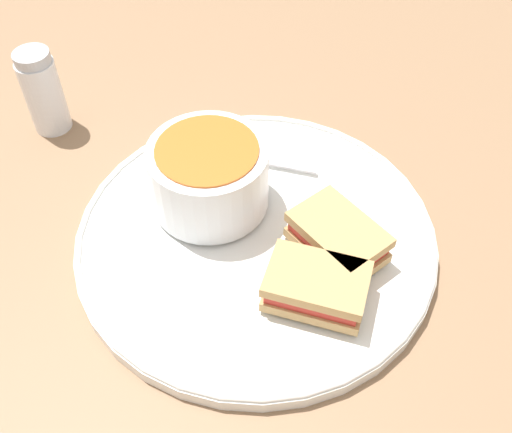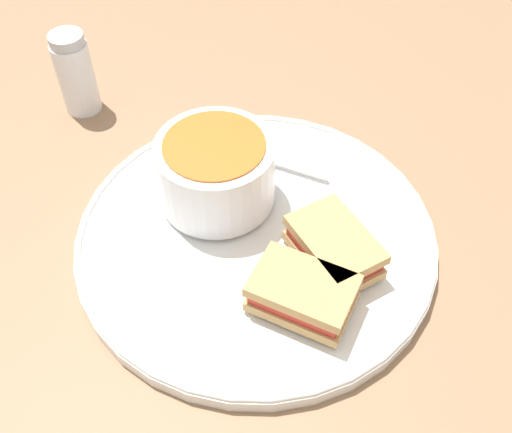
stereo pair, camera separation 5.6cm
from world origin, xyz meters
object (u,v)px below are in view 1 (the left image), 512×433
(spoon, at_px, (240,156))
(sandwich_half_near, at_px, (316,286))
(sandwich_half_far, at_px, (338,237))
(soup_bowl, at_px, (209,176))
(salt_shaker, at_px, (43,92))

(spoon, xyz_separation_m, sandwich_half_near, (0.14, 0.13, 0.01))
(sandwich_half_near, distance_m, sandwich_half_far, 0.06)
(soup_bowl, distance_m, spoon, 0.07)
(sandwich_half_near, height_order, sandwich_half_far, same)
(sandwich_half_near, relative_size, sandwich_half_far, 0.87)
(spoon, bearing_deg, sandwich_half_far, 142.29)
(soup_bowl, bearing_deg, sandwich_half_near, 61.02)
(spoon, relative_size, salt_shaker, 1.11)
(sandwich_half_near, bearing_deg, sandwich_half_far, 177.49)
(sandwich_half_near, bearing_deg, spoon, -137.73)
(spoon, height_order, salt_shaker, salt_shaker)
(sandwich_half_far, height_order, salt_shaker, salt_shaker)
(sandwich_half_far, bearing_deg, salt_shaker, -101.46)
(soup_bowl, bearing_deg, spoon, 176.55)
(sandwich_half_far, bearing_deg, soup_bowl, -95.96)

